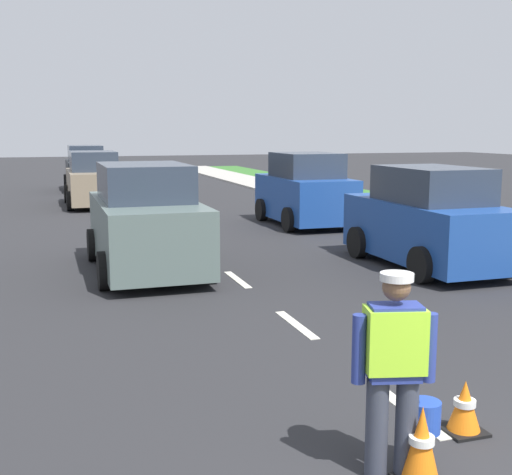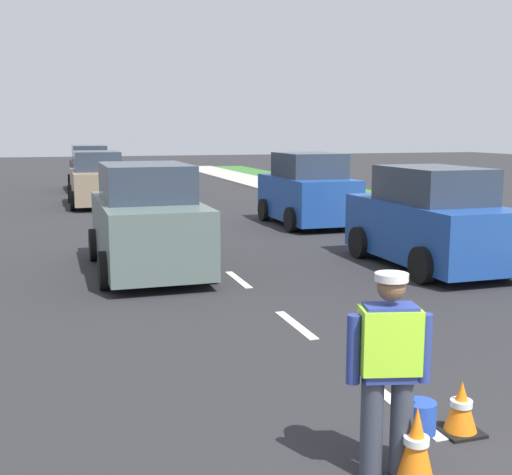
% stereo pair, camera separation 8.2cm
% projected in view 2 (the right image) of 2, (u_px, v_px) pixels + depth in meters
% --- Properties ---
extents(ground_plane, '(96.00, 96.00, 0.00)m').
position_uv_depth(ground_plane, '(146.00, 207.00, 23.74)').
color(ground_plane, '#28282B').
extents(lane_center_line, '(0.14, 46.40, 0.01)m').
position_uv_depth(lane_center_line, '(132.00, 196.00, 27.69)').
color(lane_center_line, silver).
rests_on(lane_center_line, ground).
extents(road_worker, '(0.77, 0.38, 1.67)m').
position_uv_depth(road_worker, '(391.00, 365.00, 5.12)').
color(road_worker, '#383D4C').
rests_on(road_worker, ground).
extents(traffic_cone_near, '(0.36, 0.36, 0.64)m').
position_uv_depth(traffic_cone_near, '(416.00, 446.00, 5.09)').
color(traffic_cone_near, black).
rests_on(traffic_cone_near, ground).
extents(traffic_cone_far, '(0.36, 0.36, 0.50)m').
position_uv_depth(traffic_cone_far, '(461.00, 408.00, 5.97)').
color(traffic_cone_far, black).
rests_on(traffic_cone_far, ground).
extents(car_parked_far, '(2.09, 3.80, 2.10)m').
position_uv_depth(car_parked_far, '(308.00, 192.00, 19.07)').
color(car_parked_far, '#1E4799').
rests_on(car_parked_far, ground).
extents(car_parked_curbside, '(2.01, 4.09, 2.03)m').
position_uv_depth(car_parked_curbside, '(429.00, 221.00, 13.15)').
color(car_parked_curbside, '#1E4799').
rests_on(car_parked_curbside, ground).
extents(car_oncoming_third, '(1.93, 4.12, 2.06)m').
position_uv_depth(car_oncoming_third, '(90.00, 170.00, 30.14)').
color(car_oncoming_third, black).
rests_on(car_oncoming_third, ground).
extents(car_oncoming_second, '(2.06, 4.28, 1.99)m').
position_uv_depth(car_oncoming_second, '(97.00, 180.00, 23.99)').
color(car_oncoming_second, gray).
rests_on(car_oncoming_second, ground).
extents(car_oncoming_lead, '(2.10, 4.39, 2.10)m').
position_uv_depth(car_oncoming_lead, '(147.00, 221.00, 12.84)').
color(car_oncoming_lead, slate).
rests_on(car_oncoming_lead, ground).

